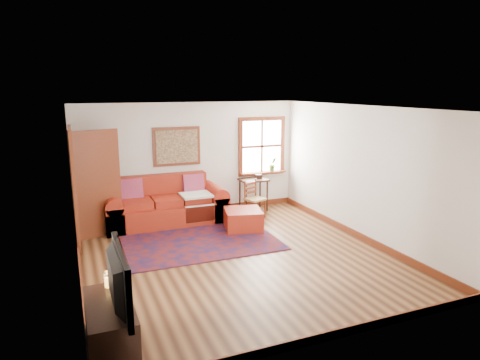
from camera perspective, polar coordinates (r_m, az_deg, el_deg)
name	(u,v)px	position (r m, az deg, el deg)	size (l,w,h in m)	color
ground	(235,255)	(7.42, -0.61, -10.02)	(5.50, 5.50, 0.00)	#422311
room_envelope	(235,160)	(6.98, -0.69, 2.68)	(5.04, 5.54, 2.52)	silver
window	(263,152)	(10.17, 3.11, 3.76)	(1.18, 0.20, 1.38)	white
doorway	(89,184)	(8.36, -19.52, -0.50)	(0.89, 1.08, 2.14)	black
framed_artwork	(177,146)	(9.45, -8.42, 4.44)	(1.05, 0.07, 0.85)	maroon
persian_rug	(198,239)	(8.18, -5.56, -7.83)	(2.78, 2.22, 0.02)	#63140E
red_leather_sofa	(166,208)	(9.19, -9.89, -3.64)	(2.51, 1.03, 0.98)	maroon
red_ottoman	(243,220)	(8.65, 0.42, -5.29)	(0.71, 0.71, 0.41)	maroon
side_table	(253,184)	(9.88, 1.81, -0.56)	(0.62, 0.47, 0.75)	black
ladder_back_chair	(254,197)	(9.43, 1.82, -2.32)	(0.48, 0.47, 0.82)	tan
media_cabinet	(111,329)	(5.01, -16.85, -18.50)	(0.48, 1.07, 0.59)	black
television	(110,280)	(4.61, -16.92, -12.67)	(1.12, 0.15, 0.64)	black
candle_hurricane	(109,280)	(5.20, -17.01, -12.61)	(0.12, 0.12, 0.18)	silver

